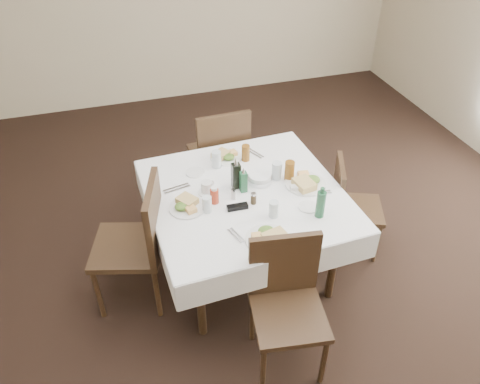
{
  "coord_description": "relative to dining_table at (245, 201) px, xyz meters",
  "views": [
    {
      "loc": [
        -0.85,
        -2.33,
        2.84
      ],
      "look_at": [
        -0.07,
        0.2,
        0.8
      ],
      "focal_mm": 35.0,
      "sensor_mm": 36.0,
      "label": 1
    }
  ],
  "objects": [
    {
      "name": "ground_plane",
      "position": [
        0.02,
        -0.23,
        -0.69
      ],
      "size": [
        7.0,
        7.0,
        0.0
      ],
      "primitive_type": "plane",
      "color": "black"
    },
    {
      "name": "room_shell",
      "position": [
        0.02,
        -0.23,
        1.03
      ],
      "size": [
        6.04,
        7.04,
        2.8
      ],
      "color": "beige",
      "rests_on": "ground"
    },
    {
      "name": "dining_table",
      "position": [
        0.0,
        0.0,
        0.0
      ],
      "size": [
        1.45,
        1.45,
        0.76
      ],
      "color": "black",
      "rests_on": "ground"
    },
    {
      "name": "chair_north",
      "position": [
        0.05,
        0.88,
        -0.11
      ],
      "size": [
        0.49,
        0.49,
        1.0
      ],
      "color": "black",
      "rests_on": "ground"
    },
    {
      "name": "chair_south",
      "position": [
        0.01,
        -0.81,
        -0.15
      ],
      "size": [
        0.51,
        0.51,
        0.95
      ],
      "color": "black",
      "rests_on": "ground"
    },
    {
      "name": "chair_east",
      "position": [
        0.87,
        -0.01,
        -0.21
      ],
      "size": [
        0.51,
        0.51,
        0.84
      ],
      "color": "black",
      "rests_on": "ground"
    },
    {
      "name": "chair_west",
      "position": [
        -0.79,
        -0.05,
        -0.1
      ],
      "size": [
        0.6,
        0.6,
        1.02
      ],
      "color": "black",
      "rests_on": "ground"
    },
    {
      "name": "meal_north",
      "position": [
        -0.01,
        0.48,
        0.1
      ],
      "size": [
        0.25,
        0.25,
        0.06
      ],
      "color": "white",
      "rests_on": "dining_table"
    },
    {
      "name": "meal_south",
      "position": [
        -0.01,
        -0.52,
        0.1
      ],
      "size": [
        0.29,
        0.29,
        0.06
      ],
      "color": "white",
      "rests_on": "dining_table"
    },
    {
      "name": "meal_east",
      "position": [
        0.46,
        -0.04,
        0.1
      ],
      "size": [
        0.31,
        0.31,
        0.07
      ],
      "color": "white",
      "rests_on": "dining_table"
    },
    {
      "name": "meal_west",
      "position": [
        -0.44,
        -0.04,
        0.1
      ],
      "size": [
        0.26,
        0.26,
        0.06
      ],
      "color": "white",
      "rests_on": "dining_table"
    },
    {
      "name": "side_plate_a",
      "position": [
        -0.29,
        0.35,
        0.08
      ],
      "size": [
        0.15,
        0.15,
        0.01
      ],
      "color": "white",
      "rests_on": "dining_table"
    },
    {
      "name": "side_plate_b",
      "position": [
        0.37,
        -0.29,
        0.08
      ],
      "size": [
        0.14,
        0.14,
        0.01
      ],
      "color": "white",
      "rests_on": "dining_table"
    },
    {
      "name": "water_n",
      "position": [
        -0.11,
        0.39,
        0.14
      ],
      "size": [
        0.07,
        0.07,
        0.14
      ],
      "color": "silver",
      "rests_on": "dining_table"
    },
    {
      "name": "water_s",
      "position": [
        0.1,
        -0.3,
        0.14
      ],
      "size": [
        0.07,
        0.07,
        0.12
      ],
      "color": "silver",
      "rests_on": "dining_table"
    },
    {
      "name": "water_e",
      "position": [
        0.28,
        0.11,
        0.15
      ],
      "size": [
        0.07,
        0.07,
        0.14
      ],
      "color": "silver",
      "rests_on": "dining_table"
    },
    {
      "name": "water_w",
      "position": [
        -0.31,
        -0.12,
        0.14
      ],
      "size": [
        0.07,
        0.07,
        0.12
      ],
      "color": "silver",
      "rests_on": "dining_table"
    },
    {
      "name": "iced_tea_a",
      "position": [
        0.13,
        0.41,
        0.14
      ],
      "size": [
        0.06,
        0.06,
        0.13
      ],
      "color": "brown",
      "rests_on": "dining_table"
    },
    {
      "name": "iced_tea_b",
      "position": [
        0.37,
        0.07,
        0.15
      ],
      "size": [
        0.07,
        0.07,
        0.15
      ],
      "color": "brown",
      "rests_on": "dining_table"
    },
    {
      "name": "bread_basket",
      "position": [
        0.14,
        0.11,
        0.11
      ],
      "size": [
        0.19,
        0.19,
        0.06
      ],
      "color": "silver",
      "rests_on": "dining_table"
    },
    {
      "name": "oil_cruet_dark",
      "position": [
        -0.04,
        0.09,
        0.19
      ],
      "size": [
        0.06,
        0.06,
        0.26
      ],
      "color": "black",
      "rests_on": "dining_table"
    },
    {
      "name": "oil_cruet_green",
      "position": [
        -0.01,
        0.03,
        0.16
      ],
      "size": [
        0.05,
        0.05,
        0.21
      ],
      "color": "#245D3A",
      "rests_on": "dining_table"
    },
    {
      "name": "ketchup_bottle",
      "position": [
        -0.24,
        -0.04,
        0.14
      ],
      "size": [
        0.06,
        0.06,
        0.13
      ],
      "color": "#AF341A",
      "rests_on": "dining_table"
    },
    {
      "name": "salt_shaker",
      "position": [
        -0.1,
        -0.04,
        0.12
      ],
      "size": [
        0.04,
        0.04,
        0.08
      ],
      "color": "white",
      "rests_on": "dining_table"
    },
    {
      "name": "pepper_shaker",
      "position": [
        0.02,
        -0.13,
        0.12
      ],
      "size": [
        0.04,
        0.04,
        0.09
      ],
      "color": "#3B2C19",
      "rests_on": "dining_table"
    },
    {
      "name": "coffee_mug",
      "position": [
        -0.26,
        0.09,
        0.12
      ],
      "size": [
        0.13,
        0.13,
        0.09
      ],
      "color": "white",
      "rests_on": "dining_table"
    },
    {
      "name": "sunglasses",
      "position": [
        -0.11,
        -0.15,
        0.09
      ],
      "size": [
        0.15,
        0.05,
        0.03
      ],
      "color": "black",
      "rests_on": "dining_table"
    },
    {
      "name": "green_bottle",
      "position": [
        0.4,
        -0.39,
        0.18
      ],
      "size": [
        0.06,
        0.06,
        0.24
      ],
      "color": "#245D3A",
      "rests_on": "dining_table"
    },
    {
      "name": "sugar_caddy",
      "position": [
        0.36,
        -0.08,
        0.1
      ],
      "size": [
        0.09,
        0.07,
        0.04
      ],
      "color": "white",
      "rests_on": "dining_table"
    },
    {
      "name": "cutlery_n",
      "position": [
        0.23,
        0.47,
        0.08
      ],
      "size": [
        0.11,
        0.17,
        0.01
      ],
      "color": "silver",
      "rests_on": "dining_table"
    },
    {
      "name": "cutlery_s",
      "position": [
        -0.2,
        -0.42,
        0.08
      ],
      "size": [
        0.08,
        0.16,
        0.01
      ],
      "color": "silver",
      "rests_on": "dining_table"
    },
    {
      "name": "cutlery_e",
      "position": [
        0.51,
        -0.16,
        0.08
      ],
      "size": [
        0.18,
        0.06,
        0.01
      ],
      "color": "silver",
      "rests_on": "dining_table"
    },
    {
      "name": "cutlery_w",
      "position": [
        -0.47,
        0.19,
        0.08
      ],
      "size": [
        0.21,
        0.09,
        0.01
      ],
      "color": "silver",
      "rests_on": "dining_table"
    }
  ]
}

